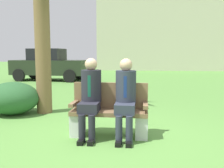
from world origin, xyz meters
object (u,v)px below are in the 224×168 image
(park_bench, at_px, (110,113))
(parked_car_near, at_px, (49,65))
(building_backdrop, at_px, (164,17))
(seated_man_left, at_px, (90,93))
(shrub_near_bench, at_px, (13,98))
(seated_man_right, at_px, (125,94))

(park_bench, xyz_separation_m, parked_car_near, (-4.35, 8.66, 0.45))
(park_bench, relative_size, parked_car_near, 0.33)
(parked_car_near, bearing_deg, building_backdrop, 61.37)
(seated_man_left, bearing_deg, parked_car_near, 114.75)
(parked_car_near, bearing_deg, shrub_near_bench, -75.49)
(seated_man_right, relative_size, parked_car_near, 0.33)
(park_bench, xyz_separation_m, shrub_near_bench, (-2.44, 1.25, -0.01))
(seated_man_right, bearing_deg, park_bench, 157.54)
(parked_car_near, bearing_deg, seated_man_left, -65.25)
(park_bench, relative_size, building_backdrop, 0.10)
(park_bench, xyz_separation_m, seated_man_left, (-0.31, -0.11, 0.35))
(seated_man_left, relative_size, building_backdrop, 0.11)
(park_bench, bearing_deg, seated_man_left, -159.66)
(shrub_near_bench, bearing_deg, parked_car_near, 104.51)
(seated_man_right, relative_size, building_backdrop, 0.10)
(building_backdrop, bearing_deg, parked_car_near, -118.63)
(seated_man_right, bearing_deg, seated_man_left, 179.95)
(seated_man_left, height_order, parked_car_near, parked_car_near)
(park_bench, bearing_deg, parked_car_near, 116.70)
(shrub_near_bench, height_order, building_backdrop, building_backdrop)
(seated_man_right, xyz_separation_m, parked_car_near, (-4.63, 8.77, 0.10))
(building_backdrop, bearing_deg, seated_man_left, -97.79)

